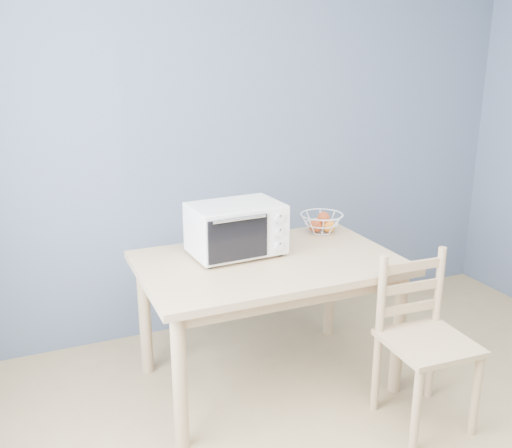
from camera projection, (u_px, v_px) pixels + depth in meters
name	position (u px, v px, depth m)	size (l,w,h in m)	color
dining_table	(268.00, 277.00, 3.14)	(1.40, 0.90, 0.75)	tan
toaster_oven	(233.00, 229.00, 3.13)	(0.52, 0.39, 0.29)	silver
fruit_basket	(321.00, 222.00, 3.55)	(0.35, 0.35, 0.14)	silver
dining_chair	(423.00, 343.00, 2.87)	(0.43, 0.43, 0.87)	tan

